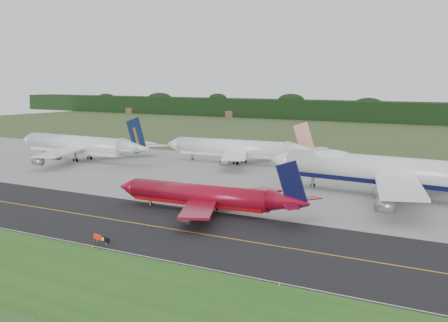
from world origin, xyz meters
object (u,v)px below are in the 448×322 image
jet_navy_gold (82,145)px  jet_star_tail (239,149)px  taxiway_sign (101,238)px  jet_ba_747 (397,172)px  jet_red_737 (209,196)px

jet_navy_gold → jet_star_tail: jet_navy_gold is taller
taxiway_sign → jet_ba_747: bearing=66.8°
jet_red_737 → jet_navy_gold: size_ratio=0.75×
jet_star_tail → jet_red_737: bearing=-63.7°
jet_ba_747 → jet_red_737: size_ratio=1.58×
jet_navy_gold → jet_star_tail: size_ratio=1.10×
jet_ba_747 → jet_red_737: 43.72m
jet_ba_747 → jet_star_tail: size_ratio=1.30×
jet_ba_747 → taxiway_sign: 69.47m
jet_ba_747 → jet_red_737: jet_ba_747 is taller
taxiway_sign → jet_navy_gold: bearing=136.8°
jet_ba_747 → jet_red_737: bearing=-126.8°
jet_red_737 → taxiway_sign: 28.89m
jet_red_737 → jet_navy_gold: 87.67m
jet_star_tail → taxiway_sign: bearing=-71.9°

